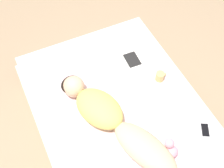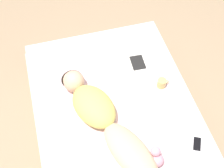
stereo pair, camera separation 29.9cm
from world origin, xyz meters
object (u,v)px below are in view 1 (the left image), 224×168
(person, at_px, (111,119))
(open_magazine, at_px, (123,63))
(cell_phone, at_px, (205,130))
(coffee_mug, at_px, (160,76))

(person, relative_size, open_magazine, 3.10)
(open_magazine, bearing_deg, cell_phone, -69.90)
(open_magazine, relative_size, cell_phone, 2.50)
(person, bearing_deg, cell_phone, -50.36)
(open_magazine, bearing_deg, person, -122.37)
(open_magazine, xyz_separation_m, cell_phone, (0.31, -1.00, 0.00))
(person, relative_size, cell_phone, 7.73)
(open_magazine, distance_m, coffee_mug, 0.41)
(open_magazine, height_order, coffee_mug, coffee_mug)
(coffee_mug, bearing_deg, open_magazine, 123.90)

